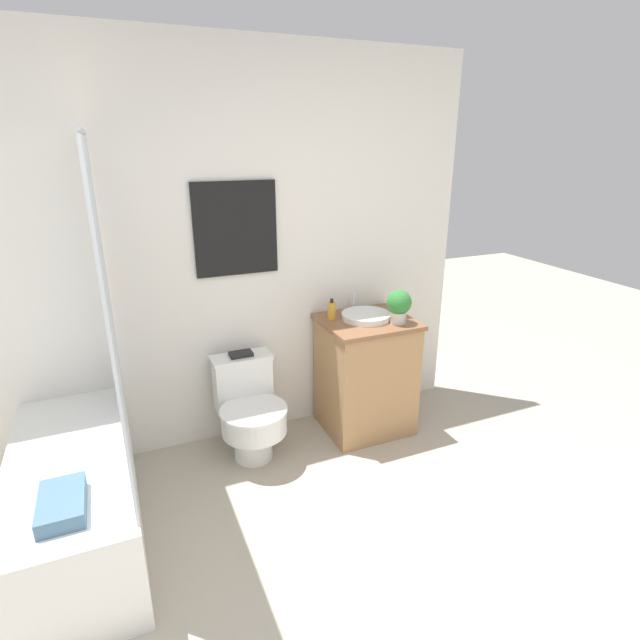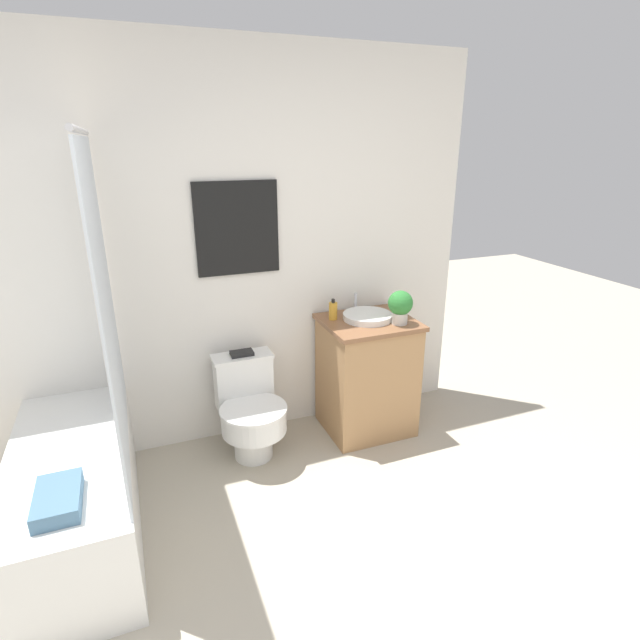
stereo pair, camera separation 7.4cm
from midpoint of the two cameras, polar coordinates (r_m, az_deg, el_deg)
The scene contains 8 objects.
wall_back at distance 3.18m, azimuth -10.78°, elevation 7.19°, with size 3.42×0.07×2.50m.
shower_area at distance 2.88m, azimuth -25.29°, elevation -16.68°, with size 0.57×1.35×1.98m.
toilet at distance 3.26m, azimuth -7.37°, elevation -10.09°, with size 0.42×0.54×0.63m.
vanity at distance 3.48m, azimuth 5.99°, elevation -6.29°, with size 0.60×0.53×0.81m.
sink at distance 3.33m, azimuth 6.07°, elevation 0.43°, with size 0.33×0.36×0.13m.
soap_bottle at distance 3.30m, azimuth 2.15°, elevation 1.08°, with size 0.06×0.06×0.14m.
potted_plant at distance 3.25m, azimuth 9.81°, elevation 1.65°, with size 0.16×0.16×0.22m.
book_on_tank at distance 3.24m, azimuth -8.28°, elevation -3.78°, with size 0.14×0.09×0.02m.
Camera 2 is at (-0.54, -0.94, 1.93)m, focal length 28.00 mm.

